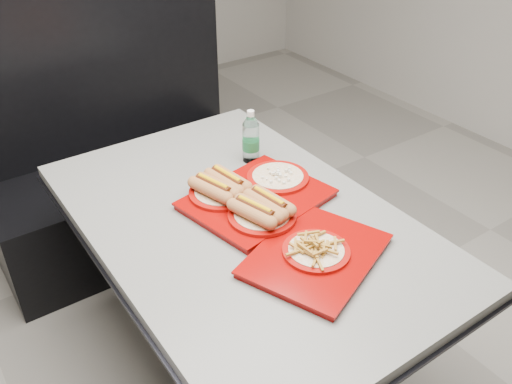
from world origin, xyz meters
TOP-DOWN VIEW (x-y plane):
  - ground at (0.00, 0.00)m, footprint 6.00×6.00m
  - diner_table at (0.00, 0.00)m, footprint 0.92×1.42m
  - booth_bench at (0.00, 1.09)m, footprint 1.30×0.57m
  - tray_near at (0.07, 0.04)m, footprint 0.51×0.43m
  - tray_far at (0.06, -0.29)m, footprint 0.49×0.45m
  - water_bottle at (0.23, 0.29)m, footprint 0.06×0.06m

SIDE VIEW (x-z plane):
  - ground at x=0.00m, z-range 0.00..0.00m
  - booth_bench at x=0.00m, z-range -0.27..1.08m
  - diner_table at x=0.00m, z-range 0.21..0.96m
  - tray_far at x=0.06m, z-range 0.73..0.81m
  - tray_near at x=0.07m, z-range 0.74..0.83m
  - water_bottle at x=0.23m, z-range 0.74..0.94m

